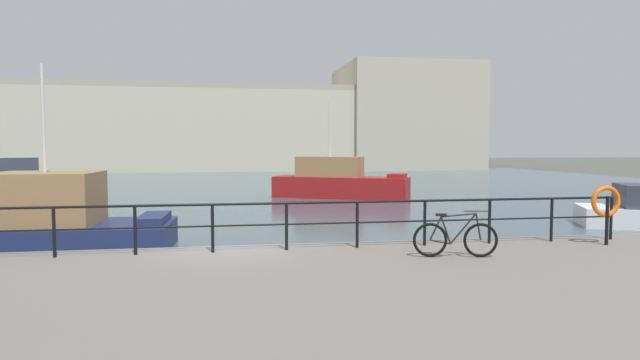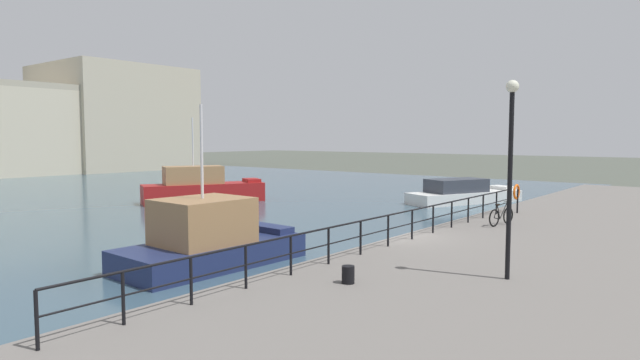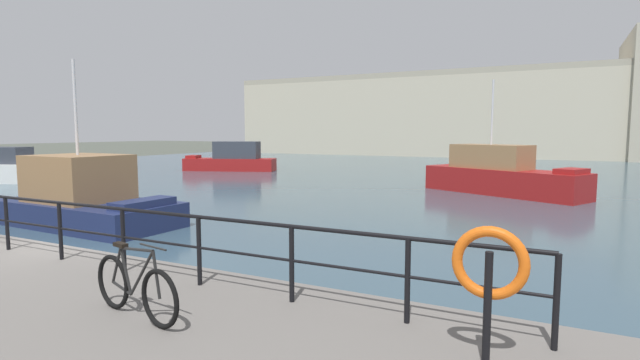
{
  "view_description": "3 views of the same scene",
  "coord_description": "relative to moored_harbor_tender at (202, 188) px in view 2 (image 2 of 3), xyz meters",
  "views": [
    {
      "loc": [
        0.02,
        -12.64,
        3.2
      ],
      "look_at": [
        3.1,
        5.42,
        2.03
      ],
      "focal_mm": 30.3,
      "sensor_mm": 36.0,
      "label": 1
    },
    {
      "loc": [
        -17.25,
        -10.13,
        4.5
      ],
      "look_at": [
        2.03,
        5.36,
        2.55
      ],
      "focal_mm": 30.33,
      "sensor_mm": 36.0,
      "label": 2
    },
    {
      "loc": [
        9.34,
        -6.25,
        3.2
      ],
      "look_at": [
        3.67,
        5.05,
        1.91
      ],
      "focal_mm": 26.79,
      "sensor_mm": 36.0,
      "label": 3
    }
  ],
  "objects": [
    {
      "name": "moored_red_daysailer",
      "position": [
        -11.79,
        -15.03,
        -0.08
      ],
      "size": [
        6.68,
        3.17,
        5.61
      ],
      "rotation": [
        0.0,
        0.0,
        -0.04
      ],
      "color": "navy",
      "rests_on": "water_basin"
    },
    {
      "name": "ground_plane",
      "position": [
        -6.65,
        -19.62,
        -1.01
      ],
      "size": [
        240.0,
        240.0,
        0.0
      ],
      "primitive_type": "plane",
      "color": "#4C5147"
    },
    {
      "name": "parked_bicycle",
      "position": [
        -1.97,
        -21.74,
        0.25
      ],
      "size": [
        1.75,
        0.4,
        0.98
      ],
      "rotation": [
        0.0,
        0.0,
        -0.19
      ],
      "color": "black",
      "rests_on": "quay_promenade"
    },
    {
      "name": "quay_railing",
      "position": [
        -8.6,
        -20.37,
        0.6
      ],
      "size": [
        22.74,
        0.07,
        1.08
      ],
      "color": "black",
      "rests_on": "quay_promenade"
    },
    {
      "name": "life_ring_stand",
      "position": [
        2.12,
        -20.96,
        0.83
      ],
      "size": [
        0.75,
        0.16,
        1.4
      ],
      "color": "black",
      "rests_on": "quay_promenade"
    },
    {
      "name": "mooring_bollard",
      "position": [
        -13.16,
        -22.01,
        0.08
      ],
      "size": [
        0.32,
        0.32,
        0.44
      ],
      "primitive_type": "cylinder",
      "color": "black",
      "rests_on": "quay_promenade"
    },
    {
      "name": "quay_promenade",
      "position": [
        -6.65,
        -26.12,
        -0.57
      ],
      "size": [
        56.0,
        13.0,
        0.87
      ],
      "primitive_type": "cube",
      "color": "slate",
      "rests_on": "ground_plane"
    },
    {
      "name": "moored_harbor_tender",
      "position": [
        0.0,
        0.0,
        0.0
      ],
      "size": [
        8.32,
        5.64,
        5.85
      ],
      "rotation": [
        0.0,
        0.0,
        -0.47
      ],
      "color": "maroon",
      "rests_on": "water_basin"
    },
    {
      "name": "water_basin",
      "position": [
        -6.65,
        10.58,
        -1.0
      ],
      "size": [
        80.0,
        60.0,
        0.01
      ],
      "primitive_type": "cube",
      "color": "#385160",
      "rests_on": "ground_plane"
    },
    {
      "name": "moored_white_yacht",
      "position": [
        11.05,
        -14.27,
        -0.34
      ],
      "size": [
        8.66,
        5.64,
        1.67
      ],
      "rotation": [
        0.0,
        0.0,
        -0.42
      ],
      "color": "white",
      "rests_on": "water_basin"
    },
    {
      "name": "quay_lamp_post",
      "position": [
        -10.27,
        -24.96,
        3.06
      ],
      "size": [
        0.32,
        0.32,
        5.06
      ],
      "color": "black",
      "rests_on": "quay_promenade"
    }
  ]
}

